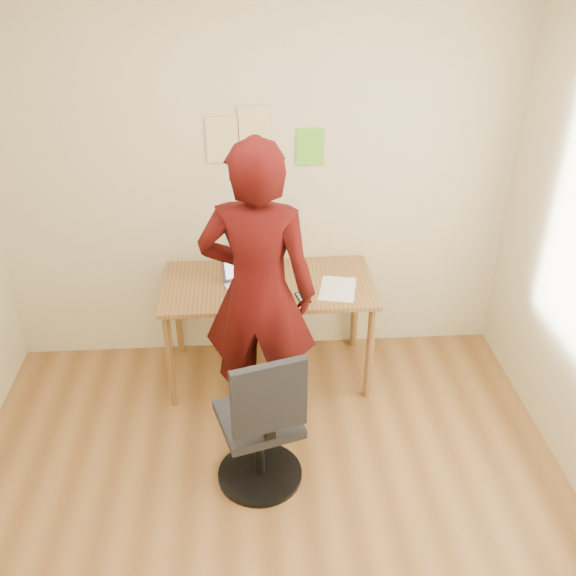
{
  "coord_description": "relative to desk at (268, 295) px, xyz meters",
  "views": [
    {
      "loc": [
        -0.06,
        -2.3,
        2.85
      ],
      "look_at": [
        0.16,
        0.95,
        0.95
      ],
      "focal_mm": 40.0,
      "sensor_mm": 36.0,
      "label": 1
    }
  ],
  "objects": [
    {
      "name": "paper_sheet",
      "position": [
        0.45,
        -0.1,
        0.09
      ],
      "size": [
        0.29,
        0.36,
        0.0
      ],
      "primitive_type": "cube",
      "rotation": [
        0.0,
        0.0,
        -0.22
      ],
      "color": "white",
      "rests_on": "desk"
    },
    {
      "name": "phone",
      "position": [
        0.21,
        -0.21,
        0.09
      ],
      "size": [
        0.1,
        0.15,
        0.01
      ],
      "rotation": [
        0.0,
        0.0,
        0.24
      ],
      "color": "black",
      "rests_on": "desk"
    },
    {
      "name": "person",
      "position": [
        -0.07,
        -0.47,
        0.29
      ],
      "size": [
        0.76,
        0.57,
        1.88
      ],
      "primitive_type": "imported",
      "rotation": [
        0.0,
        0.0,
        2.95
      ],
      "color": "#3C0908",
      "rests_on": "ground"
    },
    {
      "name": "wall_note_right",
      "position": [
        0.3,
        0.36,
        0.89
      ],
      "size": [
        0.18,
        0.0,
        0.24
      ],
      "primitive_type": "cube",
      "color": "#6ECC2E",
      "rests_on": "room"
    },
    {
      "name": "laptop",
      "position": [
        -0.1,
        -0.03,
        0.14
      ],
      "size": [
        0.45,
        0.42,
        0.26
      ],
      "rotation": [
        0.0,
        0.0,
        0.3
      ],
      "color": "#A9A9B0",
      "rests_on": "desk"
    },
    {
      "name": "desk",
      "position": [
        0.0,
        0.0,
        0.0
      ],
      "size": [
        1.4,
        0.7,
        0.74
      ],
      "color": "olive",
      "rests_on": "ground"
    },
    {
      "name": "wall_note_mid",
      "position": [
        -0.06,
        0.36,
        1.01
      ],
      "size": [
        0.21,
        0.0,
        0.3
      ],
      "primitive_type": "cube",
      "color": "#ECCF8D",
      "rests_on": "room"
    },
    {
      "name": "wall_note_left",
      "position": [
        -0.26,
        0.36,
        0.95
      ],
      "size": [
        0.21,
        0.0,
        0.3
      ],
      "primitive_type": "cube",
      "color": "#ECCF8D",
      "rests_on": "room"
    },
    {
      "name": "office_chair",
      "position": [
        -0.08,
        -1.03,
        -0.25
      ],
      "size": [
        0.52,
        0.53,
        0.95
      ],
      "rotation": [
        0.0,
        0.0,
        0.28
      ],
      "color": "black",
      "rests_on": "ground"
    },
    {
      "name": "room",
      "position": [
        -0.06,
        -1.38,
        0.7
      ],
      "size": [
        3.58,
        3.58,
        2.78
      ],
      "color": "brown",
      "rests_on": "ground"
    }
  ]
}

